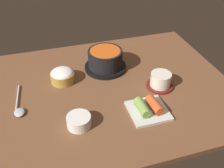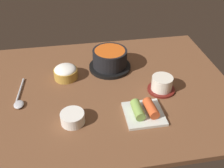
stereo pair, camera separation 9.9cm
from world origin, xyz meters
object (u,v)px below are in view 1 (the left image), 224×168
at_px(tea_cup_with_saucer, 160,81).
at_px(side_bowl_near, 79,121).
at_px(stone_pot, 105,60).
at_px(spoon, 19,108).
at_px(kimchi_plate, 148,108).
at_px(rice_bowl, 63,75).

xyz_separation_m(tea_cup_with_saucer, side_bowl_near, (-0.35, -0.12, -0.01)).
relative_size(stone_pot, spoon, 0.96).
distance_m(kimchi_plate, side_bowl_near, 0.24).
bearing_deg(rice_bowl, tea_cup_with_saucer, -22.05).
bearing_deg(stone_pot, side_bowl_near, -119.85).
bearing_deg(tea_cup_with_saucer, side_bowl_near, -161.32).
height_order(kimchi_plate, side_bowl_near, kimchi_plate).
relative_size(kimchi_plate, side_bowl_near, 1.65).
bearing_deg(side_bowl_near, stone_pot, 60.15).
height_order(rice_bowl, kimchi_plate, rice_bowl).
height_order(stone_pot, tea_cup_with_saucer, stone_pot).
height_order(rice_bowl, side_bowl_near, rice_bowl).
relative_size(side_bowl_near, spoon, 0.43).
height_order(stone_pot, kimchi_plate, stone_pot).
xyz_separation_m(rice_bowl, kimchi_plate, (0.26, -0.27, -0.01)).
bearing_deg(stone_pot, rice_bowl, -167.68).
distance_m(tea_cup_with_saucer, spoon, 0.54).
bearing_deg(spoon, side_bowl_near, -36.56).
relative_size(kimchi_plate, spoon, 0.71).
distance_m(stone_pot, tea_cup_with_saucer, 0.25).
height_order(tea_cup_with_saucer, side_bowl_near, tea_cup_with_saucer).
distance_m(stone_pot, rice_bowl, 0.20).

